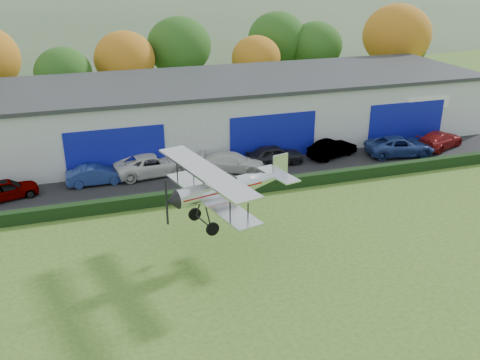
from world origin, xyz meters
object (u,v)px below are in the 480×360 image
object	(u,v)px
hangar	(248,107)
car_1	(96,175)
car_3	(233,162)
car_4	(275,155)
car_5	(332,148)
car_6	(400,146)
car_2	(153,164)
car_0	(6,189)
car_7	(440,140)
biplane	(225,186)

from	to	relation	value
hangar	car_1	distance (m)	15.45
car_3	car_4	size ratio (longest dim) A/B	1.08
car_5	car_6	distance (m)	5.45
car_2	car_6	world-z (taller)	car_2
car_0	car_1	world-z (taller)	car_0
car_2	car_3	bearing A→B (deg)	-107.10
hangar	car_1	world-z (taller)	hangar
car_1	car_7	xyz separation A→B (m)	(27.64, -0.91, 0.04)
car_4	biplane	world-z (taller)	biplane
car_0	biplane	size ratio (longest dim) A/B	0.47
hangar	car_5	distance (m)	8.77
car_1	car_2	xyz separation A→B (m)	(4.05, 0.54, 0.10)
hangar	car_7	bearing A→B (deg)	-29.68
car_6	biplane	xyz separation A→B (m)	(-17.47, -9.96, 2.90)
hangar	car_2	size ratio (longest dim) A/B	7.35
car_4	car_2	bearing A→B (deg)	85.81
hangar	car_0	size ratio (longest dim) A/B	10.21
car_3	car_6	distance (m)	13.73
hangar	car_5	world-z (taller)	hangar
car_0	car_5	world-z (taller)	car_5
car_5	car_6	world-z (taller)	car_6
car_0	car_3	distance (m)	15.51
car_1	biplane	distance (m)	13.19
hangar	car_0	distance (m)	20.96
car_1	car_5	xyz separation A→B (m)	(18.16, -0.13, 0.03)
car_5	biplane	bearing A→B (deg)	113.56
car_4	car_7	size ratio (longest dim) A/B	0.90
biplane	car_5	bearing A→B (deg)	29.17
car_3	car_5	world-z (taller)	car_5
car_2	biplane	xyz separation A→B (m)	(1.95, -11.91, 2.88)
car_1	car_2	distance (m)	4.08
hangar	car_6	distance (m)	13.17
car_7	car_0	bearing A→B (deg)	66.47
car_6	biplane	size ratio (longest dim) A/B	0.65
car_0	car_2	distance (m)	9.89
car_1	car_3	size ratio (longest dim) A/B	0.85
car_4	car_6	xyz separation A→B (m)	(10.24, -1.15, 0.01)
car_1	car_3	world-z (taller)	car_3
car_7	biplane	xyz separation A→B (m)	(-21.64, -10.46, 2.94)
car_0	car_1	bearing A→B (deg)	-97.65
car_0	car_1	size ratio (longest dim) A/B	0.98
car_2	car_6	size ratio (longest dim) A/B	1.02
car_7	car_6	bearing A→B (deg)	73.49
hangar	car_5	bearing A→B (deg)	-57.64
car_0	car_2	bearing A→B (deg)	-97.72
car_1	car_3	xyz separation A→B (m)	(9.76, -0.58, 0.02)
car_4	hangar	bearing A→B (deg)	-2.02
car_0	car_1	distance (m)	5.80
car_1	car_3	distance (m)	9.78
car_1	car_5	size ratio (longest dim) A/B	0.96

